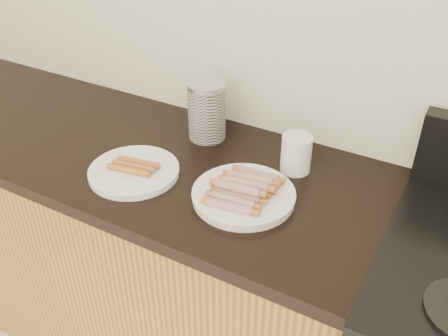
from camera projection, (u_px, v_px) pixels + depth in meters
The scene contains 9 objects.
wall_back at pixel (297, 11), 1.39m from camera, with size 4.00×0.04×2.60m, color silver.
cabinet_base at pixel (80, 231), 1.93m from camera, with size 2.20×0.59×0.86m, color #B67C33.
counter_slab at pixel (59, 129), 1.68m from camera, with size 2.20×0.62×0.04m, color black.
main_plate at pixel (244, 196), 1.32m from camera, with size 0.27×0.27×0.02m, color white.
side_plate at pixel (134, 171), 1.42m from camera, with size 0.26×0.26×0.02m, color silver.
hotdog_pile at pixel (244, 188), 1.31m from camera, with size 0.12×0.20×0.05m.
plain_sausages at pixel (133, 166), 1.41m from camera, with size 0.12×0.09×0.02m.
canister at pixel (207, 110), 1.55m from camera, with size 0.12×0.12×0.19m.
mug at pixel (296, 154), 1.42m from camera, with size 0.09×0.09×0.11m, color white.
Camera 1 is at (0.51, 0.68, 1.71)m, focal length 40.00 mm.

